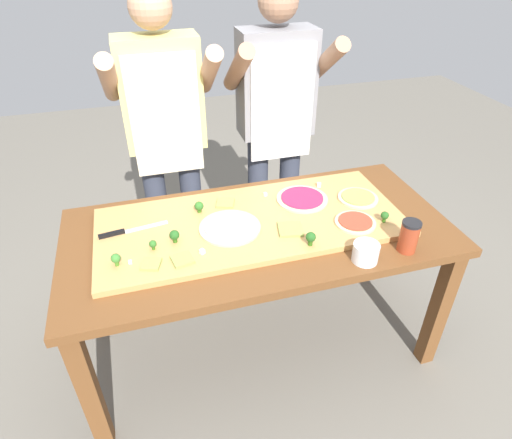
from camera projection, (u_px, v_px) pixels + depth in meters
name	position (u px, v px, depth m)	size (l,w,h in m)	color
ground_plane	(258.00, 340.00, 2.36)	(8.00, 8.00, 0.00)	#6B665B
prep_table	(259.00, 245.00, 1.99)	(1.71, 0.81, 0.75)	brown
cutting_board	(251.00, 223.00, 1.95)	(1.36, 0.58, 0.03)	tan
chefs_knife	(124.00, 232.00, 1.86)	(0.30, 0.06, 0.02)	#B7BABF
pizza_whole_cheese_artichoke	(230.00, 227.00, 1.88)	(0.27, 0.27, 0.02)	beige
pizza_whole_beet_magenta	(302.00, 199.00, 2.08)	(0.25, 0.25, 0.02)	beige
pizza_whole_pesto_green	(358.00, 198.00, 2.09)	(0.19, 0.19, 0.02)	beige
pizza_whole_tomato_red	(355.00, 222.00, 1.92)	(0.18, 0.18, 0.02)	beige
pizza_slice_far_left	(182.00, 260.00, 1.71)	(0.08, 0.08, 0.01)	#899E4C
pizza_slice_near_left	(151.00, 264.00, 1.68)	(0.07, 0.07, 0.01)	#899E4C
pizza_slice_near_right	(290.00, 229.00, 1.87)	(0.10, 0.10, 0.01)	#899E4C
pizza_slice_center	(225.00, 203.00, 2.05)	(0.08, 0.08, 0.01)	#899E4C
broccoli_floret_back_mid	(174.00, 235.00, 1.79)	(0.04, 0.04, 0.06)	#2C5915
broccoli_floret_back_right	(153.00, 244.00, 1.75)	(0.03, 0.03, 0.04)	#366618
broccoli_floret_center_left	(199.00, 206.00, 1.98)	(0.04, 0.04, 0.05)	#366618
broccoli_floret_back_left	(311.00, 238.00, 1.77)	(0.04, 0.04, 0.06)	#2C5915
broccoli_floret_center_right	(116.00, 259.00, 1.67)	(0.04, 0.04, 0.05)	#3F7220
broccoli_floret_front_left	(385.00, 216.00, 1.91)	(0.04, 0.04, 0.05)	#2C5915
cheese_crumble_a	(265.00, 194.00, 2.11)	(0.02, 0.02, 0.02)	silver
cheese_crumble_b	(202.00, 252.00, 1.74)	(0.02, 0.02, 0.02)	white
cheese_crumble_c	(319.00, 185.00, 2.18)	(0.02, 0.02, 0.02)	white
cheese_crumble_d	(130.00, 262.00, 1.69)	(0.01, 0.01, 0.01)	white
flour_cup	(365.00, 253.00, 1.73)	(0.11, 0.11, 0.08)	white
sauce_jar	(409.00, 236.00, 1.77)	(0.08, 0.08, 0.14)	#99381E
cook_left	(166.00, 128.00, 2.25)	(0.54, 0.39, 1.67)	#333847
cook_right	(276.00, 116.00, 2.39)	(0.54, 0.39, 1.67)	#333847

